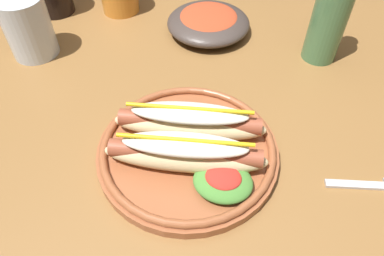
% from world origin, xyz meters
% --- Properties ---
extents(dining_table, '(1.37, 1.02, 0.74)m').
position_xyz_m(dining_table, '(0.00, 0.00, 0.65)').
color(dining_table, olive).
rests_on(dining_table, ground_plane).
extents(hot_dog_plate, '(0.27, 0.27, 0.08)m').
position_xyz_m(hot_dog_plate, '(0.08, -0.07, 0.77)').
color(hot_dog_plate, '#9E5633').
rests_on(hot_dog_plate, dining_table).
extents(fork, '(0.12, 0.04, 0.00)m').
position_xyz_m(fork, '(0.35, -0.07, 0.74)').
color(fork, silver).
rests_on(fork, dining_table).
extents(water_cup, '(0.09, 0.09, 0.12)m').
position_xyz_m(water_cup, '(-0.28, 0.12, 0.80)').
color(water_cup, silver).
rests_on(water_cup, dining_table).
extents(glass_bottle, '(0.07, 0.07, 0.24)m').
position_xyz_m(glass_bottle, '(0.28, 0.23, 0.84)').
color(glass_bottle, '#4C7F51').
rests_on(glass_bottle, dining_table).
extents(side_bowl, '(0.18, 0.18, 0.05)m').
position_xyz_m(side_bowl, '(0.05, 0.27, 0.76)').
color(side_bowl, '#423833').
rests_on(side_bowl, dining_table).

